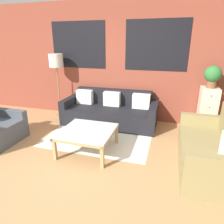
% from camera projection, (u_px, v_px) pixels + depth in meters
% --- Properties ---
extents(ground_plane, '(16.00, 16.00, 0.00)m').
position_uv_depth(ground_plane, '(74.00, 169.00, 3.12)').
color(ground_plane, '#AD7F51').
extents(wall_back_brick, '(8.40, 0.09, 2.80)m').
position_uv_depth(wall_back_brick, '(116.00, 62.00, 4.86)').
color(wall_back_brick, brown).
rests_on(wall_back_brick, ground_plane).
extents(rug, '(2.12, 1.54, 0.00)m').
position_uv_depth(rug, '(100.00, 136.00, 4.19)').
color(rug, silver).
rests_on(rug, ground_plane).
extents(couch_dark, '(2.20, 0.88, 0.78)m').
position_uv_depth(couch_dark, '(110.00, 112.00, 4.79)').
color(couch_dark, black).
rests_on(couch_dark, ground_plane).
extents(settee_vintage, '(0.80, 1.61, 0.92)m').
position_uv_depth(settee_vintage, '(212.00, 151.00, 3.04)').
color(settee_vintage, olive).
rests_on(settee_vintage, ground_plane).
extents(coffee_table, '(0.91, 0.91, 0.41)m').
position_uv_depth(coffee_table, '(87.00, 133.00, 3.53)').
color(coffee_table, silver).
rests_on(coffee_table, ground_plane).
extents(floor_lamp, '(0.34, 0.34, 1.60)m').
position_uv_depth(floor_lamp, '(56.00, 64.00, 4.93)').
color(floor_lamp, olive).
rests_on(floor_lamp, ground_plane).
extents(drawer_cabinet, '(0.35, 0.43, 0.97)m').
position_uv_depth(drawer_cabinet, '(207.00, 110.00, 4.33)').
color(drawer_cabinet, beige).
rests_on(drawer_cabinet, ground_plane).
extents(potted_plant, '(0.34, 0.34, 0.46)m').
position_uv_depth(potted_plant, '(213.00, 75.00, 4.08)').
color(potted_plant, brown).
rests_on(potted_plant, drawer_cabinet).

